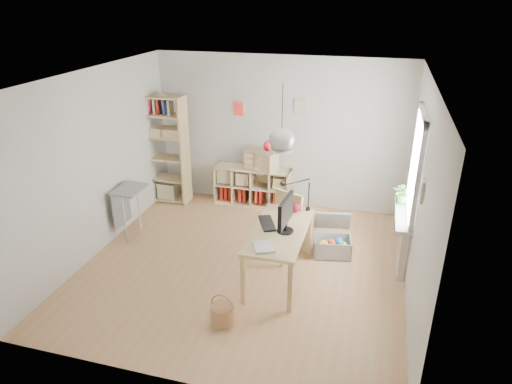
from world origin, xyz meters
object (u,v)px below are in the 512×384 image
(tall_bookshelf, at_px, (165,145))
(drawer_chest, at_px, (261,160))
(desk, at_px, (279,235))
(chair, at_px, (282,222))
(cube_shelf, at_px, (252,188))
(storage_chest, at_px, (333,242))
(monitor, at_px, (286,213))

(tall_bookshelf, relative_size, drawer_chest, 3.32)
(tall_bookshelf, distance_m, drawer_chest, 1.78)
(desk, xyz_separation_m, drawer_chest, (-0.84, 2.19, 0.24))
(desk, bearing_deg, chair, 98.52)
(cube_shelf, bearing_deg, drawer_chest, -12.48)
(storage_chest, distance_m, monitor, 1.33)
(cube_shelf, distance_m, storage_chest, 2.18)
(drawer_chest, bearing_deg, chair, -41.24)
(tall_bookshelf, height_order, storage_chest, tall_bookshelf)
(cube_shelf, relative_size, drawer_chest, 2.32)
(storage_chest, bearing_deg, cube_shelf, 130.39)
(desk, distance_m, drawer_chest, 2.36)
(tall_bookshelf, height_order, monitor, tall_bookshelf)
(tall_bookshelf, relative_size, storage_chest, 2.85)
(desk, height_order, cube_shelf, desk)
(desk, xyz_separation_m, chair, (-0.09, 0.59, -0.10))
(cube_shelf, distance_m, tall_bookshelf, 1.77)
(monitor, distance_m, drawer_chest, 2.41)
(desk, relative_size, drawer_chest, 2.49)
(monitor, bearing_deg, storage_chest, 61.63)
(chair, bearing_deg, monitor, -50.45)
(desk, bearing_deg, drawer_chest, 110.90)
(storage_chest, relative_size, drawer_chest, 1.16)
(cube_shelf, xyz_separation_m, monitor, (1.11, -2.27, 0.72))
(storage_chest, xyz_separation_m, drawer_chest, (-1.48, 1.35, 0.70))
(tall_bookshelf, distance_m, storage_chest, 3.54)
(cube_shelf, bearing_deg, monitor, -63.96)
(storage_chest, relative_size, monitor, 1.25)
(desk, relative_size, tall_bookshelf, 0.75)
(desk, xyz_separation_m, storage_chest, (0.65, 0.84, -0.47))
(desk, relative_size, chair, 1.54)
(tall_bookshelf, height_order, chair, tall_bookshelf)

